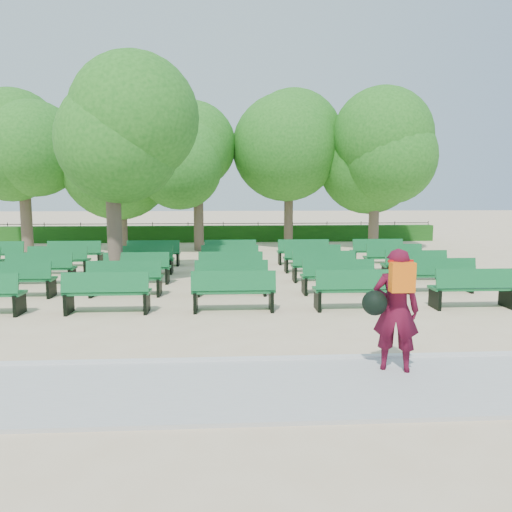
% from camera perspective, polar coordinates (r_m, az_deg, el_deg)
% --- Properties ---
extents(ground, '(120.00, 120.00, 0.00)m').
position_cam_1_polar(ground, '(14.46, -7.97, -3.88)').
color(ground, beige).
extents(paving, '(30.00, 2.20, 0.06)m').
position_cam_1_polar(paving, '(7.38, -12.58, -14.87)').
color(paving, '#B2B2AE').
rests_on(paving, ground).
extents(curb, '(30.00, 0.12, 0.10)m').
position_cam_1_polar(curb, '(8.43, -11.33, -11.81)').
color(curb, silver).
rests_on(curb, ground).
extents(hedge, '(26.00, 0.70, 0.90)m').
position_cam_1_polar(hedge, '(28.26, -5.79, 2.54)').
color(hedge, '#194F14').
rests_on(hedge, ground).
extents(fence, '(26.00, 0.10, 1.02)m').
position_cam_1_polar(fence, '(28.70, -5.75, 1.71)').
color(fence, black).
rests_on(fence, ground).
extents(tree_line, '(21.80, 6.80, 7.04)m').
position_cam_1_polar(tree_line, '(24.33, -6.15, 0.70)').
color(tree_line, '#29731E').
rests_on(tree_line, ground).
extents(bench_array, '(2.00, 0.75, 1.24)m').
position_cam_1_polar(bench_array, '(15.57, -8.20, -2.70)').
color(bench_array, '#10602C').
rests_on(bench_array, ground).
extents(tree_among, '(4.08, 4.08, 5.97)m').
position_cam_1_polar(tree_among, '(15.62, -16.19, 11.89)').
color(tree_among, brown).
rests_on(tree_among, ground).
extents(person, '(0.95, 0.66, 1.90)m').
position_cam_1_polar(person, '(7.92, 15.54, -5.75)').
color(person, '#4E0B1F').
rests_on(person, ground).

